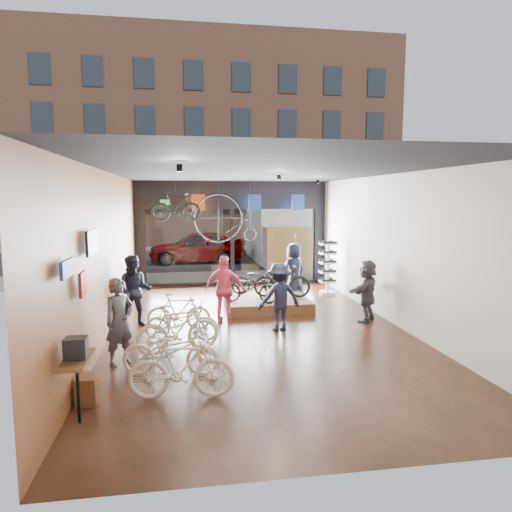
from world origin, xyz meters
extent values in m
cube|color=black|center=(0.00, 0.00, -0.02)|extent=(7.00, 12.00, 0.04)
cube|color=black|center=(0.00, 0.00, 3.82)|extent=(7.00, 12.00, 0.04)
cube|color=brown|center=(-3.52, 0.00, 1.90)|extent=(0.04, 12.00, 3.80)
cube|color=beige|center=(3.52, 0.00, 1.90)|extent=(0.04, 12.00, 3.80)
cube|color=beige|center=(0.00, -6.02, 1.90)|extent=(7.00, 0.04, 3.80)
cube|color=#198C26|center=(-2.40, 5.88, 3.05)|extent=(0.35, 0.06, 0.18)
cube|color=black|center=(0.00, 15.00, -0.01)|extent=(30.00, 18.00, 0.02)
cube|color=slate|center=(0.00, 7.20, 0.06)|extent=(30.00, 2.40, 0.12)
cube|color=slate|center=(0.00, 19.00, 0.06)|extent=(30.00, 2.00, 0.12)
cube|color=brown|center=(0.00, 21.50, 7.00)|extent=(26.00, 5.00, 14.00)
imported|color=gray|center=(-1.11, 12.00, 0.81)|extent=(4.73, 1.90, 1.61)
imported|color=beige|center=(-1.83, -3.66, 0.51)|extent=(1.72, 0.60, 1.02)
imported|color=beige|center=(-2.03, -2.66, 0.46)|extent=(1.82, 0.91, 0.92)
imported|color=beige|center=(-1.91, -1.44, 0.52)|extent=(1.78, 0.84, 1.03)
imported|color=beige|center=(-1.84, -0.64, 0.43)|extent=(1.71, 0.82, 0.86)
imported|color=beige|center=(-1.91, 0.19, 0.46)|extent=(1.57, 0.57, 0.92)
cube|color=#52311C|center=(0.59, 2.03, 0.15)|extent=(2.40, 1.80, 0.30)
imported|color=black|center=(0.02, 1.59, 0.72)|extent=(1.70, 1.12, 0.85)
imported|color=black|center=(1.05, 2.13, 0.80)|extent=(1.72, 0.80, 0.99)
imported|color=black|center=(0.47, 2.70, 0.75)|extent=(1.73, 0.69, 0.89)
imported|color=#3F3F44|center=(-3.00, -1.94, 0.84)|extent=(0.73, 0.71, 1.69)
imported|color=#161C33|center=(-3.00, 0.79, 0.89)|extent=(0.93, 0.76, 1.79)
imported|color=#CC4C72|center=(-0.75, 0.75, 0.87)|extent=(1.10, 0.71, 1.74)
imported|color=#161C33|center=(0.49, -0.17, 0.82)|extent=(1.17, 0.83, 1.65)
imported|color=#161C33|center=(1.71, 3.34, 0.88)|extent=(1.03, 0.94, 1.77)
imported|color=#3F3F44|center=(2.93, 0.34, 0.81)|extent=(1.36, 1.43, 1.61)
imported|color=black|center=(-2.00, 4.20, 2.93)|extent=(1.61, 0.57, 0.95)
cube|color=#CC5919|center=(-1.25, 5.20, 3.05)|extent=(0.45, 0.03, 0.55)
cube|color=#1E3F99|center=(0.72, 5.20, 3.05)|extent=(0.45, 0.03, 0.55)
cube|color=#1E3F99|center=(2.29, 5.20, 3.05)|extent=(0.45, 0.03, 0.55)
camera|label=1|loc=(-1.74, -10.72, 3.18)|focal=32.00mm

